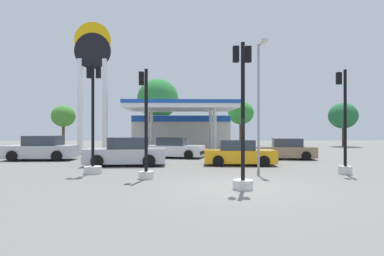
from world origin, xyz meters
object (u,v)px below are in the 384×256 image
(car_2, at_px, (174,148))
(traffic_signal_3, at_px, (93,141))
(traffic_signal_1, at_px, (146,143))
(tree_1, at_px, (158,99))
(car_4, at_px, (41,149))
(station_pole_sign, at_px, (93,71))
(tree_0, at_px, (63,116))
(tree_3, at_px, (343,116))
(corner_streetlamp, at_px, (259,93))
(car_0, at_px, (285,150))
(car_3, at_px, (126,153))
(car_1, at_px, (239,154))
(tree_2, at_px, (241,113))
(traffic_signal_2, at_px, (344,141))
(traffic_signal_0, at_px, (243,137))

(car_2, distance_m, traffic_signal_3, 8.95)
(traffic_signal_1, height_order, tree_1, tree_1)
(car_4, xyz_separation_m, traffic_signal_1, (8.01, -8.31, 0.78))
(station_pole_sign, height_order, tree_0, station_pole_sign)
(tree_3, distance_m, corner_streetlamp, 25.94)
(tree_0, bearing_deg, car_0, -38.66)
(tree_1, relative_size, corner_streetlamp, 1.20)
(corner_streetlamp, bearing_deg, traffic_signal_1, -154.57)
(car_3, bearing_deg, corner_streetlamp, -17.84)
(tree_1, xyz_separation_m, tree_3, (21.97, 0.31, -1.93))
(car_1, relative_size, traffic_signal_1, 0.91)
(car_2, distance_m, traffic_signal_1, 9.85)
(tree_2, relative_size, tree_3, 1.08)
(car_0, xyz_separation_m, traffic_signal_3, (-11.48, -6.82, 0.91))
(car_2, height_order, tree_3, tree_3)
(tree_0, bearing_deg, traffic_signal_2, -48.20)
(car_2, bearing_deg, traffic_signal_3, -114.33)
(station_pole_sign, height_order, car_2, station_pole_sign)
(car_4, distance_m, traffic_signal_1, 11.56)
(station_pole_sign, bearing_deg, car_2, -42.08)
(traffic_signal_0, bearing_deg, car_4, 137.47)
(car_0, distance_m, car_3, 11.06)
(car_2, xyz_separation_m, traffic_signal_1, (-0.99, -9.76, 0.85))
(car_2, distance_m, car_4, 9.11)
(car_0, bearing_deg, tree_2, 89.57)
(car_1, relative_size, tree_2, 0.76)
(car_1, xyz_separation_m, tree_2, (4.02, 21.12, 3.41))
(traffic_signal_0, relative_size, traffic_signal_1, 1.11)
(car_2, height_order, car_3, car_3)
(tree_1, xyz_separation_m, corner_streetlamp, (6.79, -20.71, -1.62))
(car_0, xyz_separation_m, car_3, (-10.49, -3.50, 0.08))
(corner_streetlamp, bearing_deg, traffic_signal_3, -173.14)
(car_1, distance_m, traffic_signal_0, 7.60)
(car_2, xyz_separation_m, tree_1, (-2.23, 13.59, 4.90))
(traffic_signal_0, relative_size, tree_2, 0.93)
(station_pole_sign, distance_m, traffic_signal_1, 19.31)
(traffic_signal_1, relative_size, tree_0, 0.94)
(car_3, bearing_deg, traffic_signal_3, -106.70)
(car_0, xyz_separation_m, corner_streetlamp, (-3.25, -5.83, 3.31))
(car_3, relative_size, car_4, 1.00)
(car_1, bearing_deg, traffic_signal_3, -156.37)
(tree_2, xyz_separation_m, corner_streetlamp, (-3.39, -23.45, -0.11))
(car_3, bearing_deg, car_2, 60.87)
(tree_0, distance_m, corner_streetlamp, 29.80)
(car_0, bearing_deg, car_2, 170.60)
(traffic_signal_0, distance_m, traffic_signal_2, 6.53)
(car_0, distance_m, tree_0, 28.11)
(car_3, bearing_deg, traffic_signal_1, -71.29)
(traffic_signal_2, xyz_separation_m, tree_3, (11.54, 22.58, 2.08))
(traffic_signal_1, bearing_deg, traffic_signal_2, 6.77)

